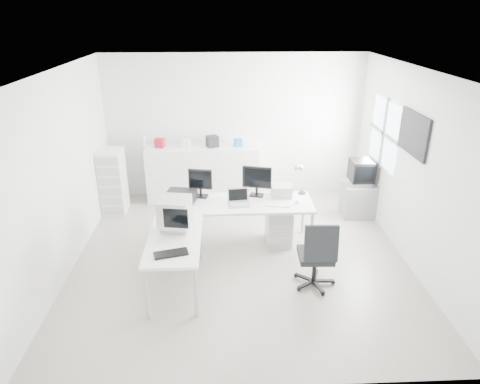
{
  "coord_description": "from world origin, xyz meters",
  "views": [
    {
      "loc": [
        -0.27,
        -5.69,
        3.54
      ],
      "look_at": [
        0.0,
        0.2,
        1.0
      ],
      "focal_mm": 32.0,
      "sensor_mm": 36.0,
      "label": 1
    }
  ],
  "objects_px": {
    "laser_printer": "(282,191)",
    "office_chair": "(316,252)",
    "main_desk": "(236,224)",
    "crt_tv": "(361,173)",
    "inkjet_printer": "(181,196)",
    "filing_cabinet": "(113,181)",
    "laptop": "(239,198)",
    "side_desk": "(176,263)",
    "lcd_monitor_small": "(200,183)",
    "drawer_pedestal": "(279,226)",
    "crt_monitor": "(175,216)",
    "tv_cabinet": "(358,200)",
    "sideboard": "(203,173)",
    "lcd_monitor_large": "(257,182)"
  },
  "relations": [
    {
      "from": "side_desk",
      "to": "laptop",
      "type": "relative_size",
      "value": 3.7
    },
    {
      "from": "inkjet_printer",
      "to": "filing_cabinet",
      "type": "bearing_deg",
      "value": 148.66
    },
    {
      "from": "laser_printer",
      "to": "office_chair",
      "type": "bearing_deg",
      "value": -76.2
    },
    {
      "from": "inkjet_printer",
      "to": "lcd_monitor_small",
      "type": "height_order",
      "value": "lcd_monitor_small"
    },
    {
      "from": "filing_cabinet",
      "to": "main_desk",
      "type": "bearing_deg",
      "value": -31.58
    },
    {
      "from": "lcd_monitor_large",
      "to": "laptop",
      "type": "xyz_separation_m",
      "value": [
        -0.3,
        -0.35,
        -0.12
      ]
    },
    {
      "from": "laser_printer",
      "to": "crt_tv",
      "type": "height_order",
      "value": "crt_tv"
    },
    {
      "from": "laptop",
      "to": "laser_printer",
      "type": "relative_size",
      "value": 1.18
    },
    {
      "from": "drawer_pedestal",
      "to": "laptop",
      "type": "height_order",
      "value": "laptop"
    },
    {
      "from": "lcd_monitor_small",
      "to": "laptop",
      "type": "height_order",
      "value": "lcd_monitor_small"
    },
    {
      "from": "side_desk",
      "to": "laptop",
      "type": "height_order",
      "value": "laptop"
    },
    {
      "from": "inkjet_printer",
      "to": "crt_monitor",
      "type": "bearing_deg",
      "value": -78.62
    },
    {
      "from": "crt_monitor",
      "to": "laptop",
      "type": "bearing_deg",
      "value": 48.78
    },
    {
      "from": "laptop",
      "to": "sideboard",
      "type": "relative_size",
      "value": 0.17
    },
    {
      "from": "side_desk",
      "to": "lcd_monitor_small",
      "type": "distance_m",
      "value": 1.51
    },
    {
      "from": "crt_monitor",
      "to": "sideboard",
      "type": "relative_size",
      "value": 0.19
    },
    {
      "from": "inkjet_printer",
      "to": "side_desk",
      "type": "bearing_deg",
      "value": -78.62
    },
    {
      "from": "laser_printer",
      "to": "lcd_monitor_large",
      "type": "bearing_deg",
      "value": 177.48
    },
    {
      "from": "drawer_pedestal",
      "to": "crt_monitor",
      "type": "height_order",
      "value": "crt_monitor"
    },
    {
      "from": "side_desk",
      "to": "sideboard",
      "type": "bearing_deg",
      "value": 84.79
    },
    {
      "from": "tv_cabinet",
      "to": "filing_cabinet",
      "type": "relative_size",
      "value": 0.51
    },
    {
      "from": "drawer_pedestal",
      "to": "crt_tv",
      "type": "xyz_separation_m",
      "value": [
        1.58,
        0.92,
        0.54
      ]
    },
    {
      "from": "inkjet_printer",
      "to": "laser_printer",
      "type": "relative_size",
      "value": 1.4
    },
    {
      "from": "lcd_monitor_large",
      "to": "drawer_pedestal",
      "type": "bearing_deg",
      "value": -15.59
    },
    {
      "from": "crt_monitor",
      "to": "crt_tv",
      "type": "distance_m",
      "value": 3.62
    },
    {
      "from": "sideboard",
      "to": "office_chair",
      "type": "bearing_deg",
      "value": -61.72
    },
    {
      "from": "laptop",
      "to": "crt_tv",
      "type": "bearing_deg",
      "value": 19.9
    },
    {
      "from": "office_chair",
      "to": "laser_printer",
      "type": "bearing_deg",
      "value": 104.38
    },
    {
      "from": "main_desk",
      "to": "tv_cabinet",
      "type": "bearing_deg",
      "value": 22.97
    },
    {
      "from": "main_desk",
      "to": "laptop",
      "type": "distance_m",
      "value": 0.51
    },
    {
      "from": "lcd_monitor_small",
      "to": "sideboard",
      "type": "xyz_separation_m",
      "value": [
        -0.03,
        1.62,
        -0.44
      ]
    },
    {
      "from": "laptop",
      "to": "laser_printer",
      "type": "bearing_deg",
      "value": 18.92
    },
    {
      "from": "lcd_monitor_large",
      "to": "inkjet_printer",
      "type": "bearing_deg",
      "value": -158.72
    },
    {
      "from": "main_desk",
      "to": "crt_tv",
      "type": "height_order",
      "value": "crt_tv"
    },
    {
      "from": "tv_cabinet",
      "to": "main_desk",
      "type": "bearing_deg",
      "value": -157.03
    },
    {
      "from": "lcd_monitor_small",
      "to": "filing_cabinet",
      "type": "bearing_deg",
      "value": 157.63
    },
    {
      "from": "filing_cabinet",
      "to": "inkjet_printer",
      "type": "bearing_deg",
      "value": -42.72
    },
    {
      "from": "laser_printer",
      "to": "office_chair",
      "type": "distance_m",
      "value": 1.43
    },
    {
      "from": "drawer_pedestal",
      "to": "inkjet_printer",
      "type": "xyz_separation_m",
      "value": [
        -1.55,
        0.05,
        0.53
      ]
    },
    {
      "from": "laptop",
      "to": "crt_tv",
      "type": "relative_size",
      "value": 0.76
    },
    {
      "from": "tv_cabinet",
      "to": "office_chair",
      "type": "bearing_deg",
      "value": -120.46
    },
    {
      "from": "laser_printer",
      "to": "crt_monitor",
      "type": "relative_size",
      "value": 0.76
    },
    {
      "from": "lcd_monitor_small",
      "to": "laser_printer",
      "type": "bearing_deg",
      "value": 10.04
    },
    {
      "from": "main_desk",
      "to": "office_chair",
      "type": "distance_m",
      "value": 1.55
    },
    {
      "from": "lcd_monitor_small",
      "to": "office_chair",
      "type": "height_order",
      "value": "lcd_monitor_small"
    },
    {
      "from": "laptop",
      "to": "crt_monitor",
      "type": "bearing_deg",
      "value": -145.85
    },
    {
      "from": "crt_monitor",
      "to": "filing_cabinet",
      "type": "relative_size",
      "value": 0.35
    },
    {
      "from": "lcd_monitor_small",
      "to": "laser_printer",
      "type": "height_order",
      "value": "lcd_monitor_small"
    },
    {
      "from": "side_desk",
      "to": "lcd_monitor_large",
      "type": "bearing_deg",
      "value": 48.37
    },
    {
      "from": "tv_cabinet",
      "to": "crt_tv",
      "type": "xyz_separation_m",
      "value": [
        0.0,
        0.0,
        0.53
      ]
    }
  ]
}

